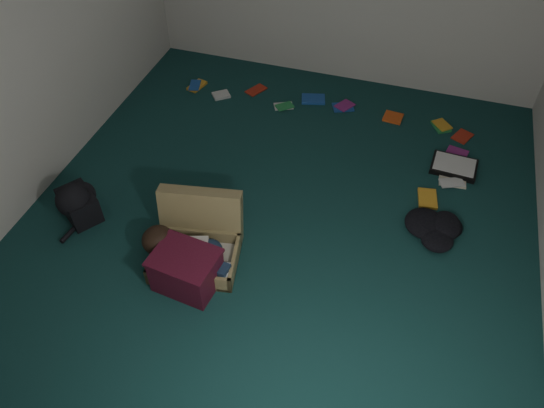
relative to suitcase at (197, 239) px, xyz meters
The scene contains 9 objects.
floor 0.69m from the suitcase, 44.44° to the left, with size 4.50×4.50×0.00m, color #153E3C.
wall_left 1.97m from the suitcase, 162.70° to the left, with size 4.50×4.50×0.00m, color silver.
suitcase is the anchor object (origin of this frame).
person 0.17m from the suitcase, 94.82° to the right, with size 0.70×0.34×0.29m.
maroon_bin 0.30m from the suitcase, 81.57° to the right, with size 0.48×0.40×0.31m.
backpack 1.05m from the suitcase, behind, with size 0.42×0.34×0.25m, color black, non-canonical shape.
clothing_pile 1.85m from the suitcase, 22.23° to the left, with size 0.39×0.32×0.12m, color black, non-canonical shape.
paper_tray 2.37m from the suitcase, 41.05° to the left, with size 0.41×0.32×0.05m.
book_scatter 2.07m from the suitcase, 68.48° to the left, with size 2.95×1.34×0.02m.
Camera 1 is at (0.82, -2.76, 3.15)m, focal length 35.00 mm.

